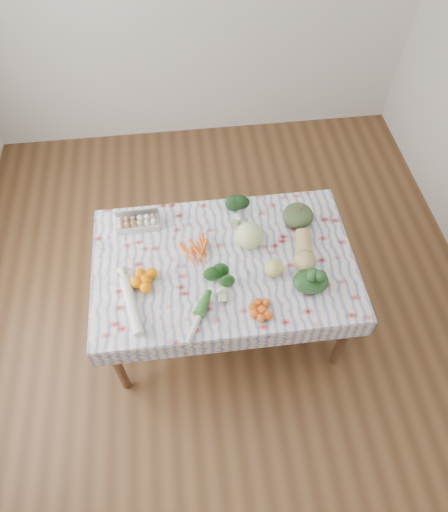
{
  "coord_description": "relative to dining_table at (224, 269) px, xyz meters",
  "views": [
    {
      "loc": [
        -0.2,
        -1.64,
        3.13
      ],
      "look_at": [
        0.0,
        0.0,
        0.82
      ],
      "focal_mm": 32.0,
      "sensor_mm": 36.0,
      "label": 1
    }
  ],
  "objects": [
    {
      "name": "ground",
      "position": [
        0.0,
        0.0,
        -0.68
      ],
      "size": [
        4.5,
        4.5,
        0.0
      ],
      "primitive_type": "plane",
      "color": "#51341C",
      "rests_on": "ground"
    },
    {
      "name": "dining_table",
      "position": [
        0.0,
        0.0,
        0.0
      ],
      "size": [
        1.6,
        1.0,
        0.75
      ],
      "color": "brown",
      "rests_on": "ground"
    },
    {
      "name": "tablecloth",
      "position": [
        0.0,
        0.0,
        0.08
      ],
      "size": [
        1.66,
        1.06,
        0.01
      ],
      "primitive_type": "cube",
      "color": "white",
      "rests_on": "dining_table"
    },
    {
      "name": "egg_carton",
      "position": [
        -0.53,
        0.34,
        0.12
      ],
      "size": [
        0.29,
        0.12,
        0.08
      ],
      "primitive_type": "cube",
      "rotation": [
        0.0,
        0.0,
        0.04
      ],
      "color": "#BAB9B4",
      "rests_on": "tablecloth"
    },
    {
      "name": "carrot_bunch",
      "position": [
        -0.17,
        0.09,
        0.1
      ],
      "size": [
        0.22,
        0.2,
        0.04
      ],
      "primitive_type": "cube",
      "rotation": [
        0.0,
        0.0,
        -0.06
      ],
      "color": "#F45B14",
      "rests_on": "tablecloth"
    },
    {
      "name": "kale_bunch",
      "position": [
        0.15,
        0.36,
        0.15
      ],
      "size": [
        0.19,
        0.18,
        0.13
      ],
      "primitive_type": "ellipsoid",
      "rotation": [
        0.0,
        0.0,
        -0.43
      ],
      "color": "#163817",
      "rests_on": "tablecloth"
    },
    {
      "name": "kabocha_squash",
      "position": [
        0.53,
        0.26,
        0.15
      ],
      "size": [
        0.21,
        0.21,
        0.13
      ],
      "primitive_type": "ellipsoid",
      "rotation": [
        0.0,
        0.0,
        0.04
      ],
      "color": "#3E512B",
      "rests_on": "tablecloth"
    },
    {
      "name": "cabbage",
      "position": [
        0.18,
        0.12,
        0.17
      ],
      "size": [
        0.22,
        0.22,
        0.18
      ],
      "primitive_type": "sphere",
      "rotation": [
        0.0,
        0.0,
        0.31
      ],
      "color": "#C9E28F",
      "rests_on": "tablecloth"
    },
    {
      "name": "butternut_squash",
      "position": [
        0.5,
        -0.02,
        0.15
      ],
      "size": [
        0.18,
        0.31,
        0.14
      ],
      "primitive_type": "ellipsoid",
      "rotation": [
        0.0,
        0.0,
        -0.17
      ],
      "color": "tan",
      "rests_on": "tablecloth"
    },
    {
      "name": "orange_cluster",
      "position": [
        -0.49,
        -0.1,
        0.12
      ],
      "size": [
        0.29,
        0.29,
        0.08
      ],
      "primitive_type": "cube",
      "rotation": [
        0.0,
        0.0,
        -0.35
      ],
      "color": "orange",
      "rests_on": "tablecloth"
    },
    {
      "name": "broccoli",
      "position": [
        -0.05,
        -0.19,
        0.14
      ],
      "size": [
        0.17,
        0.17,
        0.11
      ],
      "primitive_type": "ellipsoid",
      "rotation": [
        0.0,
        0.0,
        0.13
      ],
      "color": "#1D4F1A",
      "rests_on": "tablecloth"
    },
    {
      "name": "mandarin_cluster",
      "position": [
        0.17,
        -0.38,
        0.11
      ],
      "size": [
        0.18,
        0.18,
        0.05
      ],
      "primitive_type": "cube",
      "rotation": [
        0.0,
        0.0,
        0.02
      ],
      "color": "#E75B15",
      "rests_on": "tablecloth"
    },
    {
      "name": "grapefruit",
      "position": [
        0.29,
        -0.13,
        0.14
      ],
      "size": [
        0.14,
        0.14,
        0.12
      ],
      "primitive_type": "sphere",
      "rotation": [
        0.0,
        0.0,
        0.17
      ],
      "color": "#C8C66A",
      "rests_on": "tablecloth"
    },
    {
      "name": "spinach_bag",
      "position": [
        0.5,
        -0.24,
        0.13
      ],
      "size": [
        0.27,
        0.24,
        0.1
      ],
      "primitive_type": "ellipsoid",
      "rotation": [
        0.0,
        0.0,
        -0.39
      ],
      "color": "#173717",
      "rests_on": "tablecloth"
    },
    {
      "name": "daikon",
      "position": [
        -0.58,
        -0.26,
        0.11
      ],
      "size": [
        0.15,
        0.43,
        0.06
      ],
      "primitive_type": "cylinder",
      "rotation": [
        1.57,
        0.0,
        0.22
      ],
      "color": "white",
      "rests_on": "tablecloth"
    },
    {
      "name": "leek",
      "position": [
        -0.2,
        -0.39,
        0.1
      ],
      "size": [
        0.19,
        0.32,
        0.04
      ],
      "primitive_type": "cylinder",
      "rotation": [
        1.57,
        0.0,
        -0.46
      ],
      "color": "silver",
      "rests_on": "tablecloth"
    }
  ]
}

